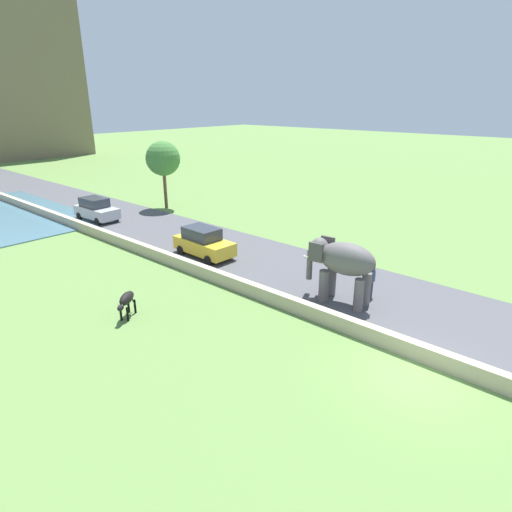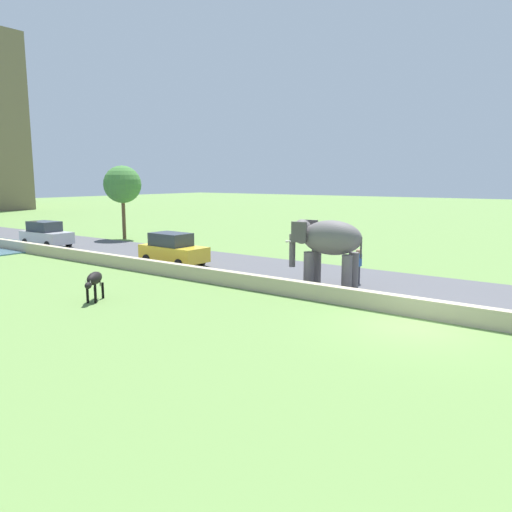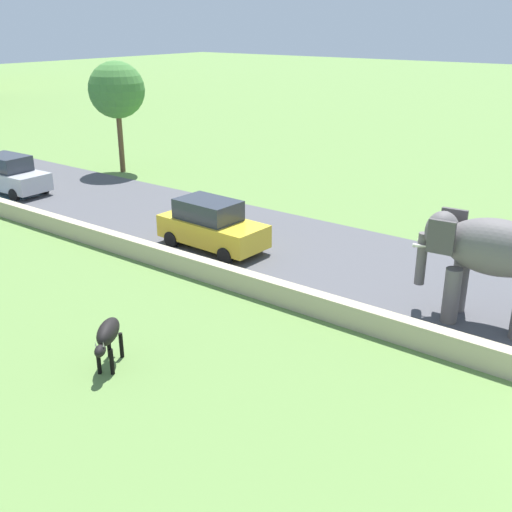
# 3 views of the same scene
# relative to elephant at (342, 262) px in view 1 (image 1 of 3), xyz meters

# --- Properties ---
(ground_plane) EXTENTS (220.00, 220.00, 0.00)m
(ground_plane) POSITION_rel_elephant_xyz_m (-3.40, -5.03, -2.04)
(ground_plane) COLOR #608442
(road_surface) EXTENTS (7.00, 120.00, 0.06)m
(road_surface) POSITION_rel_elephant_xyz_m (1.60, 14.97, -2.01)
(road_surface) COLOR #4C4C51
(road_surface) RESTS_ON ground
(barrier_wall) EXTENTS (0.40, 110.00, 0.66)m
(barrier_wall) POSITION_rel_elephant_xyz_m (-2.20, 12.97, -1.70)
(barrier_wall) COLOR tan
(barrier_wall) RESTS_ON ground
(elephant) EXTENTS (1.65, 3.53, 2.99)m
(elephant) POSITION_rel_elephant_xyz_m (0.00, 0.00, 0.00)
(elephant) COLOR #605B5B
(elephant) RESTS_ON ground
(person_beside_elephant) EXTENTS (0.36, 0.22, 1.63)m
(person_beside_elephant) POSITION_rel_elephant_xyz_m (1.38, -0.87, -1.16)
(person_beside_elephant) COLOR #33333D
(person_beside_elephant) RESTS_ON ground
(car_silver) EXTENTS (1.92, 4.06, 1.80)m
(car_silver) POSITION_rel_elephant_xyz_m (0.02, 22.04, -1.14)
(car_silver) COLOR #B7B7BC
(car_silver) RESTS_ON ground
(car_yellow) EXTENTS (1.92, 4.06, 1.80)m
(car_yellow) POSITION_rel_elephant_xyz_m (0.02, 9.51, -1.14)
(car_yellow) COLOR gold
(car_yellow) RESTS_ON ground
(cow_black) EXTENTS (1.35, 1.03, 1.15)m
(cow_black) POSITION_rel_elephant_xyz_m (-7.47, 6.22, -1.20)
(cow_black) COLOR black
(cow_black) RESTS_ON ground
(tree_near) EXTENTS (2.91, 2.91, 5.77)m
(tree_near) POSITION_rel_elephant_xyz_m (6.17, 21.21, 2.25)
(tree_near) COLOR brown
(tree_near) RESTS_ON ground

